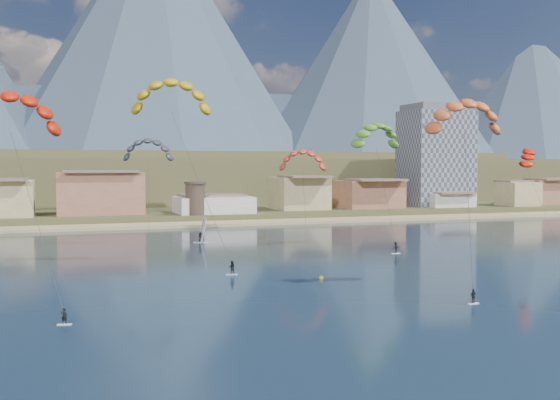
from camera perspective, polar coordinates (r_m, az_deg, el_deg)
name	(u,v)px	position (r m, az deg, el deg)	size (l,w,h in m)	color
ground	(392,325)	(62.74, 9.68, -10.63)	(2400.00, 2400.00, 0.00)	black
beach	(182,225)	(162.80, -8.47, -2.14)	(2200.00, 12.00, 0.90)	tan
land	(89,182)	(614.37, -16.17, 1.51)	(2200.00, 900.00, 4.00)	brown
foothills	(180,179)	(290.65, -8.67, 1.85)	(940.00, 210.00, 18.00)	brown
mountain_ridge	(65,58)	(887.68, -18.11, 11.64)	(2060.00, 480.00, 400.00)	#2C3849
town	(9,193)	(175.95, -22.38, 0.58)	(400.00, 24.00, 12.00)	silver
apartment_tower	(436,156)	(214.50, 13.32, 3.74)	(20.00, 16.00, 32.00)	gray
watchtower	(195,198)	(171.17, -7.33, 0.17)	(5.82, 5.82, 8.60)	#47382D
kitesurfer_red	(10,107)	(76.61, -22.31, 7.49)	(11.20, 15.66, 25.19)	silver
kitesurfer_yellow	(171,92)	(99.59, -9.37, 9.22)	(13.25, 16.11, 29.48)	silver
kitesurfer_orange	(465,112)	(82.75, 15.69, 7.36)	(10.58, 12.02, 24.12)	silver
kitesurfer_green	(376,133)	(120.94, 8.33, 5.79)	(11.24, 13.93, 23.69)	silver
distant_kite_dark	(148,146)	(123.65, -11.34, 4.62)	(10.31, 7.13, 21.35)	#262626
distant_kite_orange	(303,157)	(130.16, 1.97, 3.78)	(10.38, 7.68, 19.62)	#262626
distant_kite_red	(526,155)	(143.51, 20.54, 3.66)	(7.92, 9.07, 19.72)	#262626
windsurfer	(201,235)	(126.81, -6.82, -3.01)	(3.02, 2.98, 4.77)	silver
buoy	(321,278)	(86.31, 3.61, -6.77)	(0.61, 0.61, 0.61)	yellow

